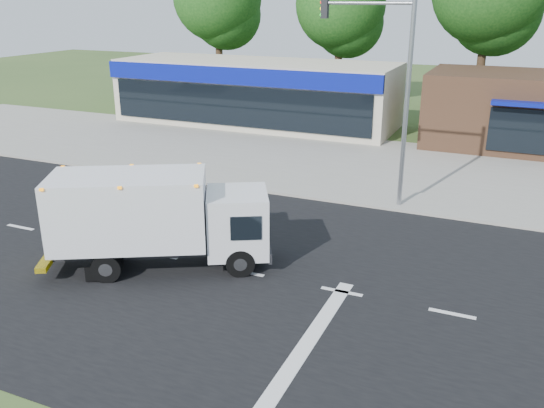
% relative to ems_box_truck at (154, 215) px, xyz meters
% --- Properties ---
extents(ground, '(120.00, 120.00, 0.00)m').
position_rel_ems_box_truck_xyz_m(ground, '(2.66, 0.68, -1.71)').
color(ground, '#385123').
rests_on(ground, ground).
extents(road_asphalt, '(60.00, 14.00, 0.02)m').
position_rel_ems_box_truck_xyz_m(road_asphalt, '(2.66, 0.68, -1.70)').
color(road_asphalt, black).
rests_on(road_asphalt, ground).
extents(sidewalk, '(60.00, 2.40, 0.12)m').
position_rel_ems_box_truck_xyz_m(sidewalk, '(2.66, 8.88, -1.65)').
color(sidewalk, gray).
rests_on(sidewalk, ground).
extents(parking_apron, '(60.00, 9.00, 0.02)m').
position_rel_ems_box_truck_xyz_m(parking_apron, '(2.66, 14.68, -1.70)').
color(parking_apron, gray).
rests_on(parking_apron, ground).
extents(lane_markings, '(55.20, 7.00, 0.01)m').
position_rel_ems_box_truck_xyz_m(lane_markings, '(4.01, -0.67, -1.69)').
color(lane_markings, silver).
rests_on(lane_markings, road_asphalt).
extents(ems_box_truck, '(6.86, 4.95, 2.96)m').
position_rel_ems_box_truck_xyz_m(ems_box_truck, '(0.00, 0.00, 0.00)').
color(ems_box_truck, black).
rests_on(ems_box_truck, ground).
extents(emergency_worker, '(0.74, 0.82, 1.99)m').
position_rel_ems_box_truck_xyz_m(emergency_worker, '(-3.07, -0.59, -0.73)').
color(emergency_worker, tan).
rests_on(emergency_worker, ground).
extents(retail_strip_mall, '(18.00, 6.20, 4.00)m').
position_rel_ems_box_truck_xyz_m(retail_strip_mall, '(-6.34, 20.61, 0.31)').
color(retail_strip_mall, '#BEB59E').
rests_on(retail_strip_mall, ground).
extents(brown_storefront, '(10.00, 6.70, 4.00)m').
position_rel_ems_box_truck_xyz_m(brown_storefront, '(9.66, 20.66, 0.29)').
color(brown_storefront, '#382316').
rests_on(brown_storefront, ground).
extents(traffic_signal_pole, '(3.51, 0.25, 8.00)m').
position_rel_ems_box_truck_xyz_m(traffic_signal_pole, '(5.01, 8.28, 3.22)').
color(traffic_signal_pole, gray).
rests_on(traffic_signal_pole, ground).
extents(background_trees, '(36.77, 7.39, 12.10)m').
position_rel_ems_box_truck_xyz_m(background_trees, '(1.81, 28.84, 5.68)').
color(background_trees, '#332114').
rests_on(background_trees, ground).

